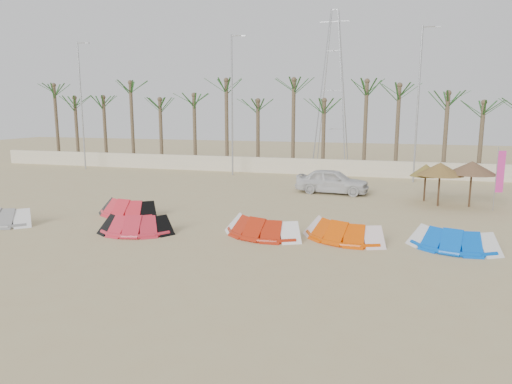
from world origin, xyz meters
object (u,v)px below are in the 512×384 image
(kite_red_right, at_px, (263,225))
(kite_orange, at_px, (343,229))
(car, at_px, (332,181))
(parasol_mid, at_px, (440,169))
(parasol_right, at_px, (472,168))
(parasol_left, at_px, (426,170))
(kite_grey, at_px, (5,215))
(kite_blue, at_px, (452,237))
(kite_red_mid, at_px, (139,223))
(kite_red_left, at_px, (130,206))

(kite_red_right, xyz_separation_m, kite_orange, (3.32, 0.32, -0.00))
(kite_orange, relative_size, car, 0.84)
(parasol_mid, xyz_separation_m, parasol_right, (1.63, 0.26, 0.10))
(kite_red_right, relative_size, kite_orange, 1.00)
(parasol_left, bearing_deg, kite_grey, -150.18)
(kite_blue, distance_m, parasol_right, 8.77)
(kite_red_mid, bearing_deg, parasol_left, 40.95)
(kite_blue, height_order, parasol_left, parasol_left)
(kite_red_right, distance_m, parasol_left, 12.06)
(parasol_left, bearing_deg, kite_red_right, -126.48)
(kite_red_left, distance_m, kite_orange, 10.95)
(parasol_mid, bearing_deg, kite_orange, -118.95)
(kite_red_mid, distance_m, kite_orange, 8.70)
(parasol_left, relative_size, parasol_right, 0.84)
(kite_red_right, bearing_deg, kite_orange, 5.42)
(kite_orange, xyz_separation_m, kite_blue, (4.15, -0.12, -0.00))
(kite_grey, xyz_separation_m, kite_blue, (19.61, 1.61, -0.00))
(kite_grey, relative_size, car, 0.71)
(kite_red_mid, relative_size, parasol_right, 1.31)
(kite_red_left, xyz_separation_m, kite_red_right, (7.52, -1.86, 0.00))
(kite_grey, bearing_deg, car, 41.25)
(kite_grey, bearing_deg, kite_orange, 6.37)
(kite_grey, distance_m, kite_red_mid, 6.89)
(kite_grey, height_order, kite_blue, same)
(kite_red_left, relative_size, kite_blue, 0.97)
(parasol_left, bearing_deg, kite_blue, -87.90)
(kite_grey, distance_m, car, 18.36)
(kite_orange, bearing_deg, kite_grey, -173.63)
(kite_red_right, bearing_deg, parasol_left, 53.52)
(kite_grey, distance_m, kite_orange, 15.56)
(parasol_right, relative_size, car, 0.56)
(parasol_left, height_order, car, parasol_left)
(parasol_right, xyz_separation_m, car, (-7.72, 2.12, -1.38))
(kite_blue, bearing_deg, car, 118.96)
(car, bearing_deg, kite_red_left, 138.83)
(kite_orange, relative_size, parasol_left, 1.78)
(kite_red_left, distance_m, kite_blue, 15.08)
(kite_red_right, height_order, parasol_mid, parasol_mid)
(kite_red_left, bearing_deg, kite_blue, -6.35)
(kite_red_left, height_order, kite_blue, same)
(kite_red_left, height_order, kite_red_right, same)
(kite_red_left, distance_m, parasol_mid, 16.65)
(kite_orange, xyz_separation_m, car, (-1.66, 10.38, 0.36))
(kite_red_right, bearing_deg, parasol_right, 42.45)
(kite_red_left, xyz_separation_m, kite_red_mid, (2.25, -2.98, -0.00))
(parasol_right, bearing_deg, kite_orange, -126.24)
(kite_orange, distance_m, parasol_right, 10.39)
(parasol_mid, relative_size, parasol_right, 0.96)
(kite_red_left, distance_m, parasol_left, 16.63)
(kite_red_right, xyz_separation_m, parasol_mid, (7.75, 8.31, 1.65))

